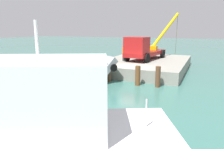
# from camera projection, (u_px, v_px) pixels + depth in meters

# --- Properties ---
(ground) EXTENTS (200.00, 200.00, 0.00)m
(ground) POSITION_uv_depth(u_px,v_px,m) (131.00, 78.00, 20.08)
(ground) COLOR #386B60
(dock) EXTENTS (12.83, 8.97, 1.12)m
(dock) POSITION_uv_depth(u_px,v_px,m) (146.00, 64.00, 24.43)
(dock) COLOR gray
(dock) RESTS_ON ground
(crane_truck) EXTENTS (10.01, 4.47, 5.63)m
(crane_truck) POSITION_uv_depth(u_px,v_px,m) (144.00, 49.00, 23.68)
(crane_truck) COLOR maroon
(crane_truck) RESTS_ON dock
(dock_worker) EXTENTS (0.34, 0.34, 1.77)m
(dock_worker) POSITION_uv_depth(u_px,v_px,m) (124.00, 53.00, 23.21)
(dock_worker) COLOR #303030
(dock_worker) RESTS_ON dock
(salvaged_car) EXTENTS (4.21, 3.64, 3.68)m
(salvaged_car) POSITION_uv_depth(u_px,v_px,m) (94.00, 77.00, 17.89)
(salvaged_car) COLOR #99999E
(salvaged_car) RESTS_ON ground
(piling_near) EXTENTS (0.43, 0.43, 1.65)m
(piling_near) POSITION_uv_depth(u_px,v_px,m) (86.00, 71.00, 19.32)
(piling_near) COLOR brown
(piling_near) RESTS_ON ground
(piling_mid) EXTENTS (0.34, 0.34, 1.68)m
(piling_mid) POSITION_uv_depth(u_px,v_px,m) (109.00, 72.00, 18.49)
(piling_mid) COLOR brown
(piling_mid) RESTS_ON ground
(piling_far) EXTENTS (0.43, 0.43, 1.64)m
(piling_far) POSITION_uv_depth(u_px,v_px,m) (138.00, 76.00, 17.32)
(piling_far) COLOR brown
(piling_far) RESTS_ON ground
(piling_end) EXTENTS (0.40, 0.40, 1.69)m
(piling_end) POSITION_uv_depth(u_px,v_px,m) (158.00, 77.00, 16.77)
(piling_end) COLOR brown
(piling_end) RESTS_ON ground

